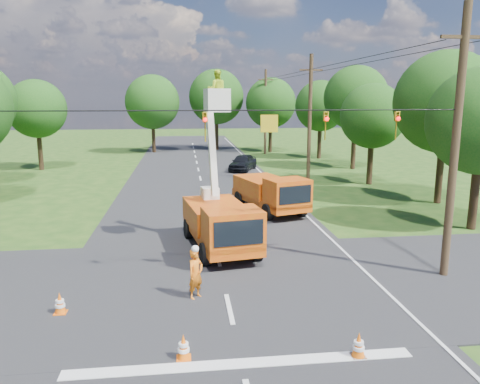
{
  "coord_description": "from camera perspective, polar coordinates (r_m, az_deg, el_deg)",
  "views": [
    {
      "loc": [
        -1.35,
        -13.96,
        6.73
      ],
      "look_at": [
        1.11,
        6.28,
        2.6
      ],
      "focal_mm": 35.0,
      "sensor_mm": 36.0,
      "label": 1
    }
  ],
  "objects": [
    {
      "name": "road_cross",
      "position": [
        17.37,
        -1.96,
        -11.34
      ],
      "size": [
        56.0,
        10.0,
        0.07
      ],
      "primitive_type": "cube",
      "color": "black",
      "rests_on": "ground"
    },
    {
      "name": "pole_right_mid",
      "position": [
        37.32,
        8.5,
        8.83
      ],
      "size": [
        1.8,
        0.3,
        10.0
      ],
      "color": "#4C3823",
      "rests_on": "ground"
    },
    {
      "name": "traffic_cone_1",
      "position": [
        13.25,
        14.26,
        -17.66
      ],
      "size": [
        0.38,
        0.38,
        0.71
      ],
      "color": "orange",
      "rests_on": "ground"
    },
    {
      "name": "tree_right_c",
      "position": [
        37.89,
        15.86,
        8.87
      ],
      "size": [
        5.0,
        5.0,
        7.83
      ],
      "color": "#382616",
      "rests_on": "ground"
    },
    {
      "name": "pole_right_far",
      "position": [
        56.84,
        3.11,
        9.79
      ],
      "size": [
        1.8,
        0.3,
        10.0
      ],
      "color": "#4C3823",
      "rests_on": "ground"
    },
    {
      "name": "edge_line",
      "position": [
        35.31,
        4.56,
        0.42
      ],
      "size": [
        0.12,
        90.0,
        0.02
      ],
      "primitive_type": "cube",
      "color": "silver",
      "rests_on": "ground"
    },
    {
      "name": "ground_worker",
      "position": [
        16.1,
        -5.42,
        -9.94
      ],
      "size": [
        0.74,
        0.74,
        1.74
      ],
      "primitive_type": "imported",
      "rotation": [
        0.0,
        0.0,
        0.79
      ],
      "color": "#E55913",
      "rests_on": "ground"
    },
    {
      "name": "ground",
      "position": [
        34.65,
        -4.55,
        0.21
      ],
      "size": [
        140.0,
        140.0,
        0.0
      ],
      "primitive_type": "plane",
      "color": "#1F4514",
      "rests_on": "ground"
    },
    {
      "name": "signal_span",
      "position": [
        16.37,
        5.76,
        8.42
      ],
      "size": [
        18.0,
        0.29,
        1.07
      ],
      "color": "black",
      "rests_on": "ground"
    },
    {
      "name": "bucket_truck",
      "position": [
        20.77,
        -2.39,
        -2.7
      ],
      "size": [
        3.28,
        6.53,
        7.9
      ],
      "rotation": [
        0.0,
        0.0,
        0.16
      ],
      "color": "#CC640E",
      "rests_on": "ground"
    },
    {
      "name": "pole_right_near",
      "position": [
        18.82,
        24.78,
        5.46
      ],
      "size": [
        1.8,
        0.3,
        10.0
      ],
      "color": "#4C3823",
      "rests_on": "ground"
    },
    {
      "name": "tree_far_b",
      "position": [
        61.12,
        -2.89,
        11.5
      ],
      "size": [
        7.0,
        7.0,
        10.32
      ],
      "color": "#382616",
      "rests_on": "ground"
    },
    {
      "name": "tree_left_f",
      "position": [
        47.9,
        -23.54,
        9.26
      ],
      "size": [
        5.4,
        5.4,
        8.4
      ],
      "color": "#382616",
      "rests_on": "ground"
    },
    {
      "name": "tree_right_d",
      "position": [
        45.9,
        13.95,
        11.05
      ],
      "size": [
        6.0,
        6.0,
        9.7
      ],
      "color": "#382616",
      "rests_on": "ground"
    },
    {
      "name": "tree_right_e",
      "position": [
        53.17,
        9.8,
        10.29
      ],
      "size": [
        5.6,
        5.6,
        8.63
      ],
      "color": "#382616",
      "rests_on": "ground"
    },
    {
      "name": "distant_car",
      "position": [
        43.91,
        0.35,
        3.64
      ],
      "size": [
        3.45,
        4.83,
        1.53
      ],
      "primitive_type": "imported",
      "rotation": [
        0.0,
        0.0,
        -0.41
      ],
      "color": "black",
      "rests_on": "ground"
    },
    {
      "name": "traffic_cone_0",
      "position": [
        12.88,
        -6.9,
        -18.27
      ],
      "size": [
        0.38,
        0.38,
        0.71
      ],
      "color": "orange",
      "rests_on": "ground"
    },
    {
      "name": "traffic_cone_3",
      "position": [
        26.03,
        -0.27,
        -2.72
      ],
      "size": [
        0.38,
        0.38,
        0.71
      ],
      "color": "orange",
      "rests_on": "ground"
    },
    {
      "name": "second_truck",
      "position": [
        27.84,
        3.81,
        -0.04
      ],
      "size": [
        3.93,
        6.54,
        2.31
      ],
      "rotation": [
        0.0,
        0.0,
        0.29
      ],
      "color": "#CC640E",
      "rests_on": "ground"
    },
    {
      "name": "tree_far_a",
      "position": [
        59.08,
        -10.64,
        10.73
      ],
      "size": [
        6.6,
        6.6,
        9.5
      ],
      "color": "#382616",
      "rests_on": "ground"
    },
    {
      "name": "traffic_cone_7",
      "position": [
        30.79,
        3.84,
        -0.52
      ],
      "size": [
        0.38,
        0.38,
        0.71
      ],
      "color": "orange",
      "rests_on": "ground"
    },
    {
      "name": "stop_bar",
      "position": [
        12.76,
        0.2,
        -20.36
      ],
      "size": [
        9.0,
        0.45,
        0.02
      ],
      "primitive_type": "cube",
      "color": "silver",
      "rests_on": "ground"
    },
    {
      "name": "tree_far_c",
      "position": [
        58.97,
        3.75,
        10.77
      ],
      "size": [
        6.2,
        6.2,
        9.18
      ],
      "color": "#382616",
      "rests_on": "ground"
    },
    {
      "name": "tree_right_b",
      "position": [
        32.39,
        23.78,
        9.97
      ],
      "size": [
        6.4,
        6.4,
        9.65
      ],
      "color": "#382616",
      "rests_on": "ground"
    },
    {
      "name": "traffic_cone_4",
      "position": [
        16.17,
        -21.1,
        -12.56
      ],
      "size": [
        0.38,
        0.38,
        0.71
      ],
      "color": "orange",
      "rests_on": "ground"
    },
    {
      "name": "traffic_cone_2",
      "position": [
        21.54,
        -1.26,
        -5.76
      ],
      "size": [
        0.38,
        0.38,
        0.71
      ],
      "color": "orange",
      "rests_on": "ground"
    },
    {
      "name": "road_main",
      "position": [
        34.65,
        -4.55,
        0.21
      ],
      "size": [
        12.0,
        100.0,
        0.06
      ],
      "primitive_type": "cube",
      "color": "black",
      "rests_on": "ground"
    }
  ]
}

